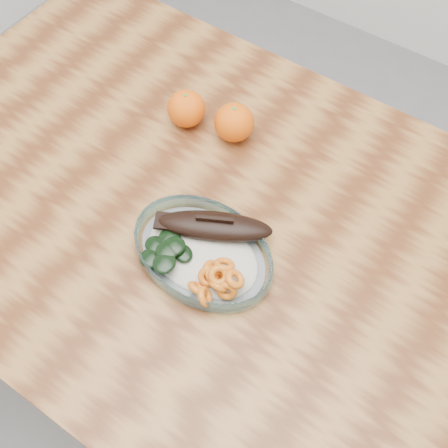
% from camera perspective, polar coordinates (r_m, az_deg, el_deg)
% --- Properties ---
extents(ground, '(3.00, 3.00, 0.00)m').
position_cam_1_polar(ground, '(1.64, -1.72, -12.99)').
color(ground, slate).
rests_on(ground, ground).
extents(dining_table, '(1.20, 0.80, 0.75)m').
position_cam_1_polar(dining_table, '(1.04, -2.63, -1.14)').
color(dining_table, '#592D15').
rests_on(dining_table, ground).
extents(plated_meal, '(0.46, 0.46, 0.07)m').
position_cam_1_polar(plated_meal, '(0.89, -2.15, -2.70)').
color(plated_meal, white).
rests_on(plated_meal, dining_table).
extents(orange_left, '(0.07, 0.07, 0.07)m').
position_cam_1_polar(orange_left, '(1.06, -3.85, 11.62)').
color(orange_left, '#E65104').
rests_on(orange_left, dining_table).
extents(orange_right, '(0.07, 0.07, 0.07)m').
position_cam_1_polar(orange_right, '(1.03, 1.03, 10.28)').
color(orange_right, '#E65104').
rests_on(orange_right, dining_table).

